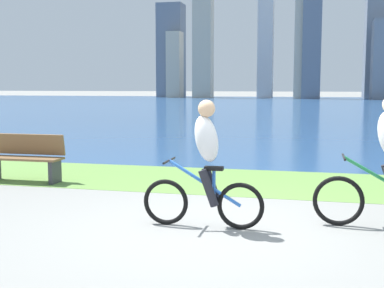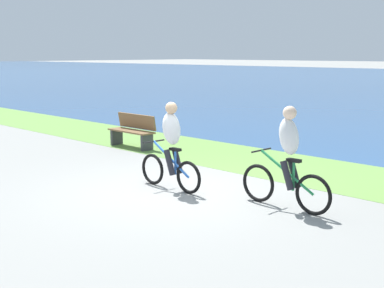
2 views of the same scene
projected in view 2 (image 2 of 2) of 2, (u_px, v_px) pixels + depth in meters
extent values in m
plane|color=gray|center=(175.00, 191.00, 9.77)|extent=(300.00, 300.00, 0.00)
cube|color=#6B9947|center=(278.00, 164.00, 12.06)|extent=(120.00, 2.76, 0.01)
torus|color=black|center=(153.00, 169.00, 10.20)|extent=(0.60, 0.06, 0.60)
torus|color=black|center=(189.00, 177.00, 9.51)|extent=(0.60, 0.06, 0.60)
cylinder|color=blue|center=(171.00, 159.00, 9.79)|extent=(0.96, 0.04, 0.59)
cylinder|color=blue|center=(175.00, 162.00, 9.71)|extent=(0.04, 0.04, 0.45)
cube|color=black|center=(175.00, 149.00, 9.67)|extent=(0.24, 0.10, 0.05)
cylinder|color=black|center=(154.00, 141.00, 10.07)|extent=(0.03, 0.52, 0.03)
ellipsoid|color=white|center=(171.00, 128.00, 9.67)|extent=(0.40, 0.36, 0.65)
sphere|color=#D8AD84|center=(171.00, 108.00, 9.61)|extent=(0.22, 0.22, 0.22)
cylinder|color=#26262D|center=(170.00, 163.00, 9.68)|extent=(0.27, 0.11, 0.49)
cylinder|color=#26262D|center=(177.00, 161.00, 9.82)|extent=(0.27, 0.11, 0.49)
torus|color=black|center=(258.00, 183.00, 9.00)|extent=(0.66, 0.06, 0.66)
torus|color=black|center=(313.00, 195.00, 8.25)|extent=(0.66, 0.06, 0.66)
cylinder|color=#268C4C|center=(286.00, 172.00, 8.55)|extent=(1.06, 0.04, 0.62)
cylinder|color=#268C4C|center=(293.00, 176.00, 8.47)|extent=(0.04, 0.04, 0.48)
cube|color=black|center=(294.00, 160.00, 8.42)|extent=(0.24, 0.10, 0.05)
cylinder|color=black|center=(261.00, 150.00, 8.86)|extent=(0.03, 0.52, 0.03)
ellipsoid|color=white|center=(289.00, 136.00, 8.43)|extent=(0.40, 0.36, 0.65)
sphere|color=beige|center=(290.00, 113.00, 8.37)|extent=(0.22, 0.22, 0.22)
cylinder|color=#26262D|center=(287.00, 175.00, 8.43)|extent=(0.27, 0.11, 0.49)
cylinder|color=#26262D|center=(294.00, 173.00, 8.57)|extent=(0.27, 0.11, 0.49)
cube|color=brown|center=(131.00, 131.00, 14.16)|extent=(1.50, 0.45, 0.04)
cube|color=brown|center=(137.00, 121.00, 14.25)|extent=(1.50, 0.11, 0.40)
cube|color=#38383D|center=(147.00, 142.00, 13.75)|extent=(0.08, 0.37, 0.45)
cube|color=#38383D|center=(117.00, 137.00, 14.65)|extent=(0.08, 0.37, 0.45)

